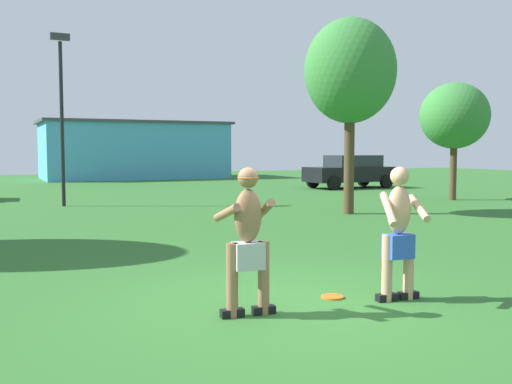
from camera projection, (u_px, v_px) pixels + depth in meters
The scene contains 9 objects.
ground_plane at pixel (287, 306), 6.80m from camera, with size 80.00×80.00×0.00m, color #2D6628.
player_with_cap at pixel (248, 235), 6.37m from camera, with size 0.64×0.60×1.66m.
player_in_blue at pixel (399, 231), 7.02m from camera, with size 0.69×0.57×1.63m.
frisbee at pixel (332, 297), 7.19m from camera, with size 0.28×0.28×0.03m, color orange.
car_black_near_post at pixel (350, 171), 27.84m from camera, with size 4.34×2.10×1.58m.
lamp_post at pixel (61, 101), 18.65m from camera, with size 0.60×0.24×5.55m.
outbuilding_behind_lot at pixel (134, 150), 37.47m from camera, with size 11.67×6.12×3.63m.
tree_left_field at pixel (455, 116), 21.04m from camera, with size 2.48×2.48×4.27m.
tree_right_field at pixel (350, 72), 16.36m from camera, with size 2.60×2.60×5.55m.
Camera 1 is at (-3.18, -5.89, 1.84)m, focal length 40.65 mm.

